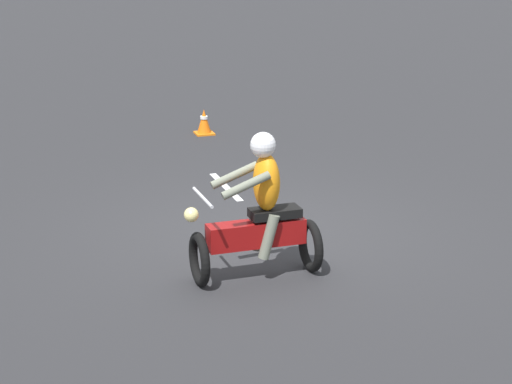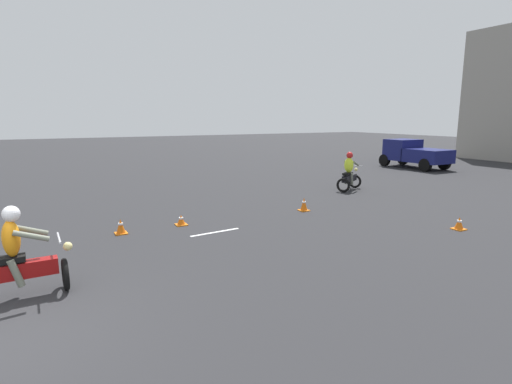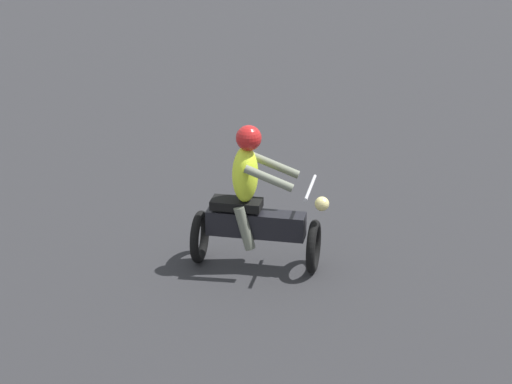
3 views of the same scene
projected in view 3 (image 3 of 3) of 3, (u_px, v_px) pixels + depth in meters
motorcycle_rider_background at (253, 206)px, 10.99m from camera, size 1.17×1.52×1.66m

